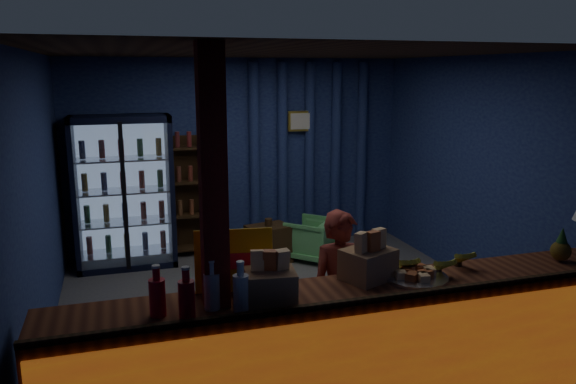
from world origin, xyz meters
The scene contains 18 objects.
ground centered at (0.00, 0.00, 0.00)m, with size 4.60×4.60×0.00m, color #515154.
room_walls centered at (0.00, 0.00, 1.57)m, with size 4.60×4.60×4.60m.
counter centered at (0.00, -1.91, 0.48)m, with size 4.40×0.57×0.99m.
support_post centered at (-1.05, -1.90, 1.30)m, with size 0.16×0.16×2.60m, color maroon.
beverage_cooler centered at (-1.55, 1.92, 0.93)m, with size 1.20×0.62×1.90m.
bottle_shelf centered at (-0.70, 2.06, 0.79)m, with size 0.50×0.28×1.60m.
curtain_folds centered at (1.00, 2.14, 1.30)m, with size 1.74×0.14×2.50m.
framed_picture centered at (0.85, 2.10, 1.75)m, with size 0.36×0.04×0.28m.
shopkeeper centered at (0.02, -1.41, 0.69)m, with size 0.50×0.33×1.37m, color maroon.
green_chair centered at (0.78, 1.37, 0.27)m, with size 0.58×0.60×0.54m, color #5EBD67.
side_table centered at (0.20, 1.43, 0.24)m, with size 0.60×0.49×0.58m.
yellow_sign centered at (-0.89, -1.69, 1.16)m, with size 0.54×0.18×0.42m.
soda_bottles centered at (-1.17, -2.00, 1.08)m, with size 0.60×0.18×0.33m.
snack_box_left centered at (-0.70, -1.96, 1.07)m, with size 0.35×0.31×0.34m.
snack_box_centre centered at (0.08, -1.77, 1.08)m, with size 0.43×0.40×0.37m.
pastry_tray centered at (0.41, -1.88, 0.98)m, with size 0.47×0.47×0.08m.
banana_bunches centered at (0.63, -1.79, 1.03)m, with size 0.69×0.28×0.15m.
pineapple centered at (1.69, -1.87, 1.06)m, with size 0.16×0.16×0.27m.
Camera 1 is at (-1.61, -5.27, 2.42)m, focal length 35.00 mm.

